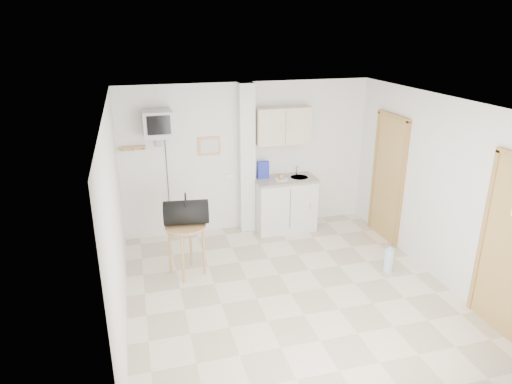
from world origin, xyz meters
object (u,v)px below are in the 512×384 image
object	(u,v)px
crt_television	(158,125)
water_bottle	(389,261)
round_table	(186,233)
duffel_bag	(186,212)

from	to	relation	value
crt_television	water_bottle	bearing A→B (deg)	-31.82
crt_television	water_bottle	distance (m)	3.93
round_table	water_bottle	distance (m)	2.91
water_bottle	round_table	bearing A→B (deg)	165.61
round_table	water_bottle	world-z (taller)	round_table
crt_television	duffel_bag	world-z (taller)	crt_television
water_bottle	duffel_bag	bearing A→B (deg)	164.67
crt_television	water_bottle	world-z (taller)	crt_television
round_table	crt_television	bearing A→B (deg)	100.28
round_table	duffel_bag	world-z (taller)	duffel_bag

